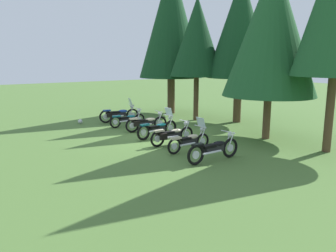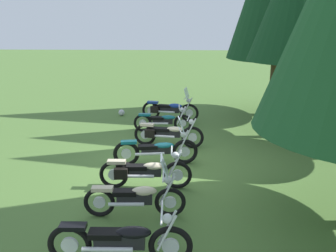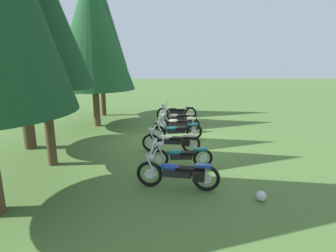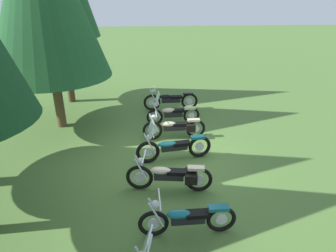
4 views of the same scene
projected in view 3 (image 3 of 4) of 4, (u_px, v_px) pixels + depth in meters
ground_plane at (175, 141)px, 12.12m from camera, size 80.00×80.00×0.00m
motorcycle_0 at (178, 172)px, 7.58m from camera, size 0.87×2.33×1.39m
motorcycle_1 at (180, 156)px, 9.07m from camera, size 0.71×2.14×0.98m
motorcycle_2 at (172, 141)px, 10.60m from camera, size 0.76×2.28×1.02m
motorcycle_3 at (176, 131)px, 12.11m from camera, size 0.67×2.39×1.38m
motorcycle_4 at (178, 123)px, 13.56m from camera, size 0.62×2.26×1.01m
motorcycle_5 at (177, 118)px, 14.83m from camera, size 0.73×2.13×1.34m
motorcycle_6 at (176, 112)px, 16.35m from camera, size 0.72×2.43×1.03m
pine_tree_1 at (37, 13)px, 8.28m from camera, size 3.15×3.15×7.22m
pine_tree_2 at (13, 6)px, 9.92m from camera, size 3.69×3.69×8.32m
pine_tree_3 at (92, 30)px, 13.79m from camera, size 4.21×4.21×7.98m
pine_tree_4 at (99, 18)px, 16.38m from camera, size 3.27×3.27×8.93m
dropped_helmet at (261, 196)px, 7.00m from camera, size 0.27×0.27×0.27m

